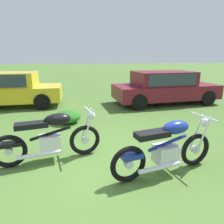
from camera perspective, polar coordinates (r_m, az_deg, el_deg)
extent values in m
plane|color=#476B2D|center=(3.92, -2.24, -15.57)|extent=(120.00, 120.00, 0.00)
torus|color=black|center=(4.25, -7.91, -8.12)|extent=(0.66, 0.24, 0.66)
torus|color=black|center=(4.22, -27.92, -10.13)|extent=(0.66, 0.24, 0.66)
cylinder|color=silver|center=(4.25, -7.91, -8.12)|extent=(0.16, 0.13, 0.14)
cylinder|color=silver|center=(4.22, -27.92, -10.13)|extent=(0.16, 0.13, 0.14)
cylinder|color=silver|center=(4.23, -7.56, -3.50)|extent=(0.27, 0.10, 0.73)
cylinder|color=silver|center=(4.06, -6.96, -4.29)|extent=(0.27, 0.10, 0.73)
cube|color=silver|center=(4.15, -17.63, -8.58)|extent=(0.46, 0.38, 0.32)
cylinder|color=black|center=(4.08, -17.44, -5.97)|extent=(0.79, 0.24, 0.23)
ellipsoid|color=black|center=(3.99, -15.62, -2.08)|extent=(0.57, 0.37, 0.24)
cube|color=black|center=(4.01, -22.40, -3.57)|extent=(0.64, 0.37, 0.10)
cube|color=black|center=(4.15, -27.34, -8.32)|extent=(0.39, 0.26, 0.08)
cylinder|color=silver|center=(4.05, -6.88, 0.51)|extent=(0.18, 0.63, 0.03)
sphere|color=silver|center=(4.10, -6.01, -1.02)|extent=(0.19, 0.19, 0.16)
cylinder|color=silver|center=(4.06, -20.46, -11.58)|extent=(0.80, 0.26, 0.08)
torus|color=black|center=(4.13, 23.13, -10.09)|extent=(0.65, 0.24, 0.65)
torus|color=black|center=(3.36, 4.82, -14.93)|extent=(0.65, 0.24, 0.65)
cylinder|color=silver|center=(4.13, 23.13, -10.09)|extent=(0.16, 0.13, 0.14)
cylinder|color=silver|center=(3.36, 4.82, -14.93)|extent=(0.16, 0.13, 0.14)
cylinder|color=silver|center=(4.11, 23.35, -5.31)|extent=(0.27, 0.10, 0.73)
cylinder|color=silver|center=(3.99, 25.15, -6.12)|extent=(0.27, 0.10, 0.73)
cube|color=silver|center=(3.69, 15.33, -11.58)|extent=(0.46, 0.39, 0.32)
cylinder|color=navy|center=(3.62, 15.95, -8.66)|extent=(0.77, 0.24, 0.22)
ellipsoid|color=navy|center=(3.61, 18.17, -4.27)|extent=(0.57, 0.38, 0.24)
cube|color=black|center=(3.36, 11.69, -6.40)|extent=(0.64, 0.38, 0.10)
cube|color=navy|center=(3.32, 5.83, -12.63)|extent=(0.39, 0.26, 0.08)
cylinder|color=silver|center=(3.98, 25.17, -1.20)|extent=(0.18, 0.63, 0.03)
sphere|color=silver|center=(4.06, 25.56, -2.73)|extent=(0.19, 0.19, 0.16)
cylinder|color=silver|center=(3.53, 13.77, -15.42)|extent=(0.80, 0.27, 0.08)
cube|color=gold|center=(9.27, -27.21, 4.80)|extent=(4.13, 1.93, 0.60)
cylinder|color=black|center=(9.81, -18.36, 4.88)|extent=(0.65, 0.25, 0.64)
cylinder|color=black|center=(8.26, -19.67, 2.84)|extent=(0.65, 0.25, 0.64)
cube|color=maroon|center=(9.15, 15.25, 5.86)|extent=(4.75, 2.33, 0.60)
cube|color=maroon|center=(9.00, 14.67, 9.48)|extent=(2.68, 1.92, 0.60)
cube|color=#2D3842|center=(9.00, 14.68, 9.61)|extent=(2.31, 1.91, 0.48)
cylinder|color=black|center=(10.73, 20.36, 5.58)|extent=(0.66, 0.29, 0.64)
cylinder|color=black|center=(9.41, 26.14, 3.64)|extent=(0.66, 0.29, 0.64)
cylinder|color=black|center=(9.32, 4.01, 5.11)|extent=(0.66, 0.29, 0.64)
cylinder|color=black|center=(7.76, 7.95, 2.83)|extent=(0.66, 0.29, 0.64)
ellipsoid|color=#23671E|center=(6.40, -12.96, -1.37)|extent=(0.85, 0.82, 0.39)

